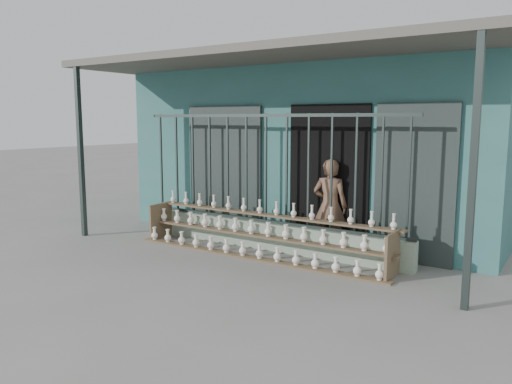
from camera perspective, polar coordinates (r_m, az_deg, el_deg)
The scene contains 6 objects.
ground at distance 7.43m, azimuth -4.28°, elevation -8.60°, with size 60.00×60.00×0.00m, color slate.
workshop_building at distance 10.78m, azimuth 9.51°, elevation 5.35°, with size 7.40×6.60×3.21m.
parapet_wall at distance 8.40m, azimuth 1.13°, elevation -4.99°, with size 5.00×0.20×0.45m, color #92A990.
security_fence at distance 8.21m, azimuth 1.15°, elevation 2.66°, with size 5.00×0.04×1.80m.
shelf_rack at distance 7.96m, azimuth 0.36°, elevation -4.71°, with size 4.50×0.68×0.85m.
elderly_woman at distance 8.14m, azimuth 8.45°, elevation -1.60°, with size 0.56×0.37×1.54m, color brown.
Camera 1 is at (4.34, -5.63, 2.16)m, focal length 35.00 mm.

